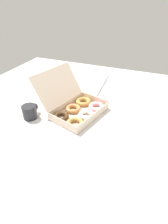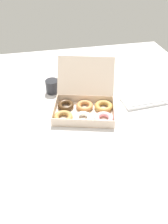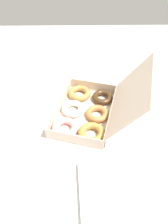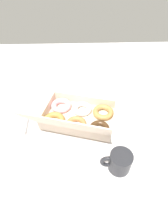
% 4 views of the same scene
% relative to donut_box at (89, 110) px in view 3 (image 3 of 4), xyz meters
% --- Properties ---
extents(ground_plane, '(1.80, 1.80, 0.02)m').
position_rel_donut_box_xyz_m(ground_plane, '(-0.03, 0.01, -0.04)').
color(ground_plane, silver).
extents(donut_box, '(0.42, 0.42, 0.24)m').
position_rel_donut_box_xyz_m(donut_box, '(0.00, 0.00, 0.00)').
color(donut_box, beige).
rests_on(donut_box, ground_plane).
extents(coffee_mug, '(0.12, 0.08, 0.08)m').
position_rel_donut_box_xyz_m(coffee_mug, '(-0.16, 0.25, 0.01)').
color(coffee_mug, '#24252A').
rests_on(coffee_mug, ground_plane).
extents(paper_napkin, '(0.11, 0.09, 0.00)m').
position_rel_donut_box_xyz_m(paper_napkin, '(-0.17, -0.25, -0.03)').
color(paper_napkin, white).
rests_on(paper_napkin, ground_plane).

